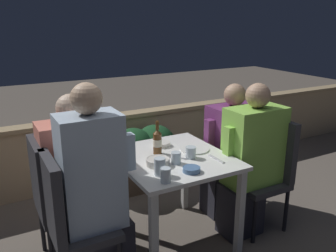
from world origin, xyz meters
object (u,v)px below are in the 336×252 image
chair_left_near (67,215)px  potted_plant (222,145)px  person_blue_shirt (97,188)px  person_purple_stripe (229,150)px  beer_bottle (157,141)px  chair_right_near (268,165)px  chair_right_far (246,151)px  chair_left_far (53,193)px  person_coral_top (80,179)px  person_green_blouse (250,161)px

chair_left_near → potted_plant: (1.90, 0.96, -0.17)m
person_blue_shirt → potted_plant: person_blue_shirt is taller
person_purple_stripe → beer_bottle: bearing=-174.2°
chair_right_near → chair_right_far: (0.06, 0.35, 0.00)m
chair_left_far → person_coral_top: 0.21m
chair_right_near → beer_bottle: bearing=163.0°
person_blue_shirt → chair_right_near: 1.46m
chair_left_far → person_green_blouse: 1.51m
person_coral_top → chair_right_far: bearing=-0.1°
person_purple_stripe → potted_plant: (0.39, 0.62, -0.21)m
person_blue_shirt → chair_left_far: person_blue_shirt is taller
person_blue_shirt → person_purple_stripe: bearing=14.5°
person_blue_shirt → beer_bottle: bearing=25.1°
chair_left_near → person_blue_shirt: bearing=-0.0°
chair_right_near → beer_bottle: size_ratio=3.63×
person_blue_shirt → person_green_blouse: person_blue_shirt is taller
chair_right_far → beer_bottle: 0.99m
person_green_blouse → potted_plant: (0.46, 0.97, -0.25)m
person_green_blouse → person_coral_top: bearing=164.6°
chair_right_far → potted_plant: bearing=72.6°
chair_left_near → beer_bottle: 0.85m
person_purple_stripe → potted_plant: bearing=57.5°
person_purple_stripe → potted_plant: person_purple_stripe is taller
chair_left_near → chair_left_far: size_ratio=1.00×
chair_left_far → chair_left_near: bearing=-86.6°
chair_right_near → person_green_blouse: size_ratio=0.75×
chair_right_near → potted_plant: bearing=75.1°
person_coral_top → chair_right_near: size_ratio=1.32×
chair_right_near → person_purple_stripe: bearing=111.6°
person_green_blouse → beer_bottle: person_green_blouse is taller
person_blue_shirt → beer_bottle: person_blue_shirt is taller
chair_left_near → person_coral_top: 0.39m
chair_right_near → person_coral_top: bearing=166.6°
person_blue_shirt → chair_left_near: bearing=180.0°
person_coral_top → chair_right_far: person_coral_top is taller
person_purple_stripe → chair_right_far: bearing=0.0°
chair_left_near → chair_left_far: bearing=93.4°
chair_right_far → person_purple_stripe: 0.21m
chair_left_near → person_green_blouse: size_ratio=0.75×
chair_right_near → chair_left_near: bearing=179.7°
person_blue_shirt → chair_right_near: bearing=-0.3°
beer_bottle → person_blue_shirt: bearing=-154.9°
chair_right_far → person_purple_stripe: (-0.20, 0.00, 0.04)m
chair_left_far → chair_right_near: bearing=-11.8°
person_green_blouse → chair_right_far: (0.26, 0.35, -0.07)m
person_green_blouse → potted_plant: person_green_blouse is taller
person_coral_top → beer_bottle: size_ratio=4.77×
chair_right_near → person_green_blouse: 0.21m
person_purple_stripe → beer_bottle: person_purple_stripe is taller
person_blue_shirt → person_coral_top: (-0.02, 0.34, -0.07)m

